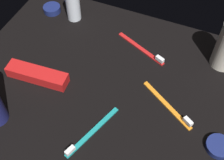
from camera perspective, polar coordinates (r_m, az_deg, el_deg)
name	(u,v)px	position (r cm, az deg, el deg)	size (l,w,h in cm)	color
ground_plane	(112,88)	(83.52, 0.00, -1.50)	(84.00, 64.00, 1.20)	black
deodorant_stick	(73,5)	(99.80, -7.45, 14.05)	(4.51, 4.51, 10.90)	silver
toothbrush_teal	(89,134)	(74.92, -4.33, -10.22)	(7.04, 17.40, 2.10)	teal
toothbrush_red	(143,50)	(91.64, 6.02, 5.79)	(17.01, 8.21, 2.10)	red
toothbrush_orange	(170,106)	(80.27, 11.04, -4.81)	(15.96, 10.45, 2.10)	orange
toothpaste_box_red	(37,75)	(86.05, -14.04, 0.95)	(17.60, 4.40, 3.20)	red
cream_tin_left	(52,9)	(106.33, -11.37, 13.13)	(5.79, 5.79, 2.01)	navy
cream_tin_right	(219,146)	(77.40, 19.65, -11.82)	(6.22, 6.22, 1.56)	navy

